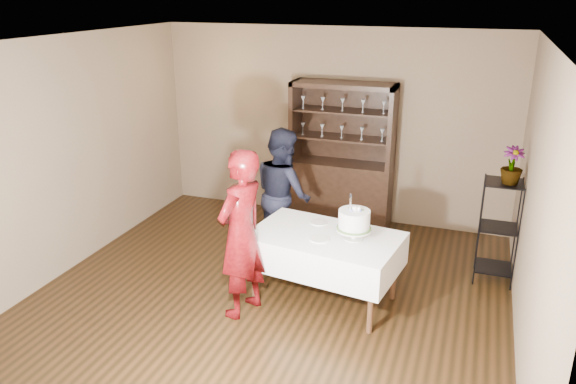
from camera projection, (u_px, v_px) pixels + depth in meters
name	position (u px, v px, depth m)	size (l,w,h in m)	color
floor	(271.00, 295.00, 6.15)	(5.00, 5.00, 0.00)	black
ceiling	(268.00, 42.00, 5.22)	(5.00, 5.00, 0.00)	silver
back_wall	(333.00, 125.00, 7.90)	(5.00, 0.02, 2.70)	#76664C
wall_left	(67.00, 156.00, 6.46)	(0.02, 5.00, 2.70)	#76664C
wall_right	(535.00, 209.00, 4.90)	(0.02, 5.00, 2.70)	#76664C
china_hutch	(341.00, 178.00, 7.85)	(1.40, 0.48, 2.00)	black
plant_etagere	(498.00, 227.00, 6.28)	(0.42, 0.42, 1.20)	black
cake_table	(325.00, 250.00, 5.88)	(1.65, 1.15, 0.76)	white
woman	(241.00, 234.00, 5.56)	(0.64, 0.42, 1.75)	#370508
man	(283.00, 194.00, 6.83)	(0.79, 0.62, 1.63)	black
cake	(354.00, 221.00, 5.65)	(0.37, 0.37, 0.49)	silver
plate_near	(320.00, 239.00, 5.70)	(0.20, 0.20, 0.01)	silver
plate_far	(319.00, 222.00, 6.11)	(0.19, 0.19, 0.01)	silver
potted_plant	(512.00, 166.00, 5.97)	(0.23, 0.23, 0.41)	#456B33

